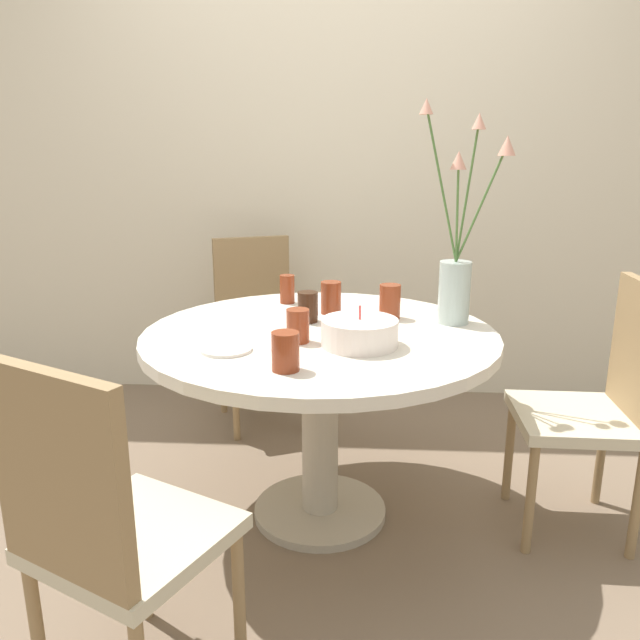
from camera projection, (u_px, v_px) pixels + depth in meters
ground_plane at (320, 513)px, 2.33m from camera, size 16.00×16.00×0.00m
wall_back at (336, 153)px, 3.24m from camera, size 8.00×0.05×2.60m
dining_table at (320, 367)px, 2.18m from camera, size 1.22×1.22×0.71m
chair_right_flank at (258, 320)px, 3.08m from camera, size 0.52×0.52×0.90m
chair_far_back at (106, 523)px, 1.40m from camera, size 0.54×0.54×0.90m
chair_near_front at (601, 396)px, 2.12m from camera, size 0.41×0.41×0.90m
birthday_cake at (360, 333)px, 1.98m from camera, size 0.24×0.24×0.13m
flower_vase at (458, 263)px, 2.19m from camera, size 0.33×0.14×0.77m
side_plate at (226, 349)px, 1.94m from camera, size 0.16×0.16×0.01m
drink_glass_0 at (298, 326)px, 2.01m from camera, size 0.07×0.07×0.11m
drink_glass_1 at (308, 307)px, 2.25m from camera, size 0.07×0.07×0.11m
drink_glass_2 at (331, 298)px, 2.37m from camera, size 0.08×0.08×0.12m
drink_glass_3 at (285, 351)px, 1.75m from camera, size 0.08×0.08×0.11m
drink_glass_4 at (287, 289)px, 2.53m from camera, size 0.06×0.06×0.12m
drink_glass_5 at (390, 301)px, 2.30m from camera, size 0.08×0.08×0.13m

